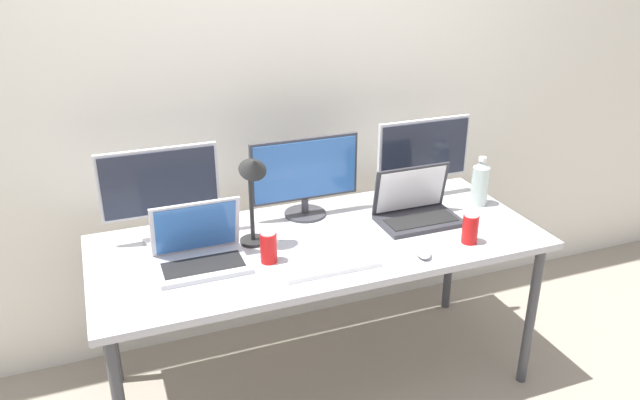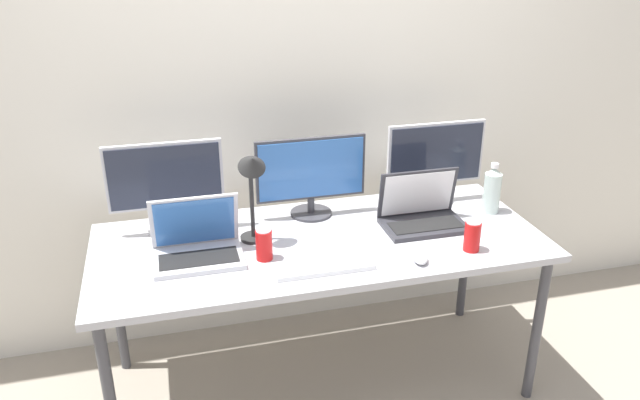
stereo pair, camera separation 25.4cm
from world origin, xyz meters
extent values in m
plane|color=gray|center=(0.00, 0.00, 0.00)|extent=(16.00, 16.00, 0.00)
cube|color=silver|center=(0.00, 0.59, 1.30)|extent=(7.00, 0.08, 2.60)
cylinder|color=#424247|center=(0.88, -0.33, 0.35)|extent=(0.04, 0.04, 0.71)
cylinder|color=#424247|center=(-0.88, 0.33, 0.35)|extent=(0.04, 0.04, 0.71)
cylinder|color=#424247|center=(0.88, 0.33, 0.35)|extent=(0.04, 0.04, 0.71)
cube|color=#B7B7BC|center=(0.00, 0.00, 0.72)|extent=(1.88, 0.79, 0.03)
cylinder|color=silver|center=(-0.60, 0.25, 0.75)|extent=(0.19, 0.19, 0.01)
cylinder|color=silver|center=(-0.60, 0.25, 0.80)|extent=(0.03, 0.03, 0.10)
cube|color=silver|center=(-0.60, 0.25, 0.99)|extent=(0.48, 0.02, 0.29)
cube|color=#232838|center=(-0.60, 0.23, 0.99)|extent=(0.46, 0.01, 0.26)
cylinder|color=#38383D|center=(0.02, 0.25, 0.75)|extent=(0.19, 0.19, 0.01)
cylinder|color=#38383D|center=(0.02, 0.25, 0.79)|extent=(0.03, 0.03, 0.07)
cube|color=#38383D|center=(0.02, 0.25, 0.96)|extent=(0.50, 0.02, 0.28)
cube|color=#3366B2|center=(0.02, 0.24, 0.96)|extent=(0.47, 0.01, 0.26)
cylinder|color=silver|center=(0.62, 0.26, 0.75)|extent=(0.20, 0.20, 0.01)
cylinder|color=silver|center=(0.62, 0.26, 0.79)|extent=(0.03, 0.03, 0.08)
cube|color=silver|center=(0.62, 0.26, 0.98)|extent=(0.47, 0.02, 0.29)
cube|color=#232838|center=(0.62, 0.25, 0.98)|extent=(0.45, 0.01, 0.27)
cube|color=silver|center=(-0.51, -0.06, 0.75)|extent=(0.35, 0.24, 0.02)
cube|color=black|center=(-0.51, -0.08, 0.76)|extent=(0.30, 0.13, 0.00)
cube|color=silver|center=(-0.51, 0.03, 0.87)|extent=(0.35, 0.07, 0.23)
cube|color=#3366B2|center=(-0.51, 0.02, 0.87)|extent=(0.31, 0.06, 0.21)
cube|color=#2D2D33|center=(0.47, -0.01, 0.75)|extent=(0.36, 0.22, 0.02)
cube|color=black|center=(0.47, -0.03, 0.76)|extent=(0.32, 0.12, 0.00)
cube|color=#2D2D33|center=(0.47, 0.08, 0.87)|extent=(0.36, 0.05, 0.22)
cube|color=white|center=(0.47, 0.08, 0.87)|extent=(0.32, 0.04, 0.20)
cube|color=white|center=(-0.05, -0.24, 0.75)|extent=(0.38, 0.13, 0.02)
ellipsoid|color=silver|center=(0.33, -0.28, 0.76)|extent=(0.09, 0.12, 0.04)
cylinder|color=silver|center=(0.83, 0.07, 0.83)|extent=(0.08, 0.08, 0.19)
cone|color=silver|center=(0.83, 0.07, 0.94)|extent=(0.07, 0.07, 0.03)
cylinder|color=white|center=(0.83, 0.07, 0.97)|extent=(0.04, 0.04, 0.02)
cylinder|color=red|center=(-0.25, -0.11, 0.80)|extent=(0.07, 0.07, 0.12)
cylinder|color=silver|center=(-0.25, -0.11, 0.86)|extent=(0.06, 0.06, 0.00)
cylinder|color=red|center=(0.57, -0.25, 0.80)|extent=(0.07, 0.07, 0.12)
cylinder|color=silver|center=(0.57, -0.25, 0.86)|extent=(0.06, 0.06, 0.00)
cylinder|color=black|center=(-0.27, 0.07, 0.75)|extent=(0.11, 0.11, 0.01)
cylinder|color=black|center=(-0.27, 0.07, 0.91)|extent=(0.02, 0.02, 0.32)
cone|color=black|center=(-0.27, 0.01, 1.10)|extent=(0.11, 0.12, 0.11)
camera|label=1|loc=(-0.83, -2.18, 1.94)|focal=35.00mm
camera|label=2|loc=(-0.59, -2.25, 1.94)|focal=35.00mm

